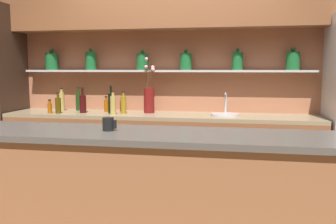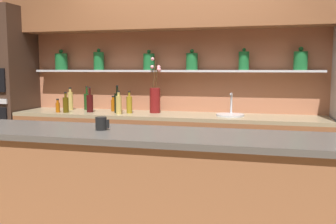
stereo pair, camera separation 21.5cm
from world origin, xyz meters
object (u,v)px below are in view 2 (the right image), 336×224
Objects in this scene: bottle_sauce_2 at (113,105)px; bottle_spirit_9 at (70,100)px; bottle_sauce_3 at (58,107)px; flower_vase at (155,97)px; bottle_sauce_10 at (129,105)px; sink_fixture at (230,114)px; bottle_spirit_6 at (119,103)px; bottle_wine_5 at (117,102)px; bottle_oil_7 at (129,104)px; bottle_wine_4 at (90,103)px; bottle_spirit_8 at (119,104)px; oven_tower at (4,95)px; bottle_oil_0 at (66,104)px; bottle_wine_1 at (87,101)px; coffee_mug at (101,124)px.

bottle_spirit_9 reaches higher than bottle_sauce_2.
bottle_sauce_3 is 0.29m from bottle_spirit_9.
bottle_sauce_10 is (-0.36, 0.09, -0.11)m from flower_vase.
sink_fixture is 1.36m from bottle_spirit_6.
flower_vase reaches higher than bottle_wine_5.
bottle_sauce_3 is at bearing -171.01° from bottle_oil_7.
flower_vase is 0.78m from bottle_wine_4.
bottle_wine_5 is at bearing -12.34° from bottle_spirit_9.
bottle_sauce_3 is at bearing -155.80° from bottle_sauce_10.
flower_vase is 0.90m from sink_fixture.
bottle_oil_7 is 0.85m from bottle_spirit_9.
oven_tower is at bearing 174.87° from bottle_spirit_8.
flower_vase reaches higher than bottle_spirit_6.
bottle_sauce_3 is at bearing -91.94° from bottle_spirit_9.
bottle_wine_5 is 1.15× the size of bottle_spirit_9.
bottle_oil_0 reaches higher than bottle_spirit_6.
bottle_wine_1 is at bearing 174.53° from sink_fixture.
bottle_sauce_10 is at bearing -1.23° from bottle_wine_1.
flower_vase is 4.01× the size of bottle_sauce_3.
bottle_spirit_6 is at bearing 105.61° from bottle_wine_5.
bottle_spirit_9 reaches higher than bottle_spirit_6.
bottle_wine_1 is at bearing 74.02° from bottle_oil_0.
flower_vase reaches higher than bottle_spirit_9.
bottle_wine_4 is (0.36, 0.12, 0.04)m from bottle_sauce_3.
oven_tower is 1.64m from bottle_sauce_10.
bottle_wine_5 is (1.57, -0.04, -0.05)m from oven_tower.
bottle_oil_0 is 0.36m from bottle_wine_1.
bottle_spirit_8 reaches higher than sink_fixture.
bottle_spirit_6 is 0.90× the size of bottle_oil_7.
bottle_sauce_3 is 0.72m from bottle_spirit_6.
bottle_spirit_6 is (1.52, 0.13, -0.08)m from oven_tower.
oven_tower is 9.05× the size of bottle_oil_0.
oven_tower is at bearing 177.62° from bottle_wine_4.
coffee_mug is at bearing -51.25° from bottle_sauce_3.
bottle_spirit_8 is at bearing 1.41° from bottle_oil_0.
bottle_spirit_9 is at bearing -175.61° from bottle_sauce_10.
bottle_wine_1 is 0.99× the size of bottle_wine_4.
bottle_oil_0 is at bearing -71.58° from bottle_spirit_9.
bottle_oil_0 reaches higher than bottle_sauce_3.
sink_fixture reaches higher than bottle_sauce_2.
bottle_wine_5 is 1.39× the size of bottle_spirit_6.
bottle_spirit_8 is (0.17, -0.24, 0.03)m from bottle_sauce_2.
bottle_oil_7 is at bearing 9.65° from bottle_oil_0.
bottle_spirit_9 is (-1.11, 0.03, -0.06)m from flower_vase.
bottle_spirit_9 reaches higher than bottle_sauce_3.
bottle_spirit_6 is (0.45, -0.06, -0.01)m from bottle_wine_1.
bottle_sauce_10 is (0.75, 0.06, -0.04)m from bottle_spirit_9.
bottle_oil_7 reaches higher than bottle_spirit_6.
oven_tower is 0.89m from bottle_sauce_3.
bottle_wine_4 is at bearing -177.61° from bottle_wine_5.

